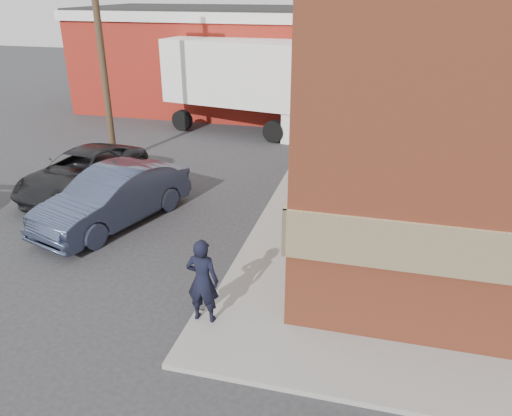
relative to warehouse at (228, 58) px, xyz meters
The scene contains 8 objects.
ground 21.07m from the warehouse, 73.30° to the right, with size 90.00×90.00×0.00m, color #28282B.
sidewalk_west 13.12m from the warehouse, 59.04° to the right, with size 1.80×18.00×0.12m, color gray.
warehouse is the anchor object (origin of this frame).
utility_pole 11.27m from the warehouse, 97.77° to the right, with size 2.00×0.26×9.00m.
man 21.14m from the warehouse, 74.02° to the right, with size 0.70×0.46×1.92m, color black.
sedan 16.38m from the warehouse, 84.90° to the right, with size 1.80×5.16×1.70m, color #313A51.
suv_a 14.35m from the warehouse, 93.61° to the right, with size 2.43×5.26×1.46m, color black.
box_truck 5.88m from the warehouse, 61.11° to the right, with size 9.16×4.13×4.36m.
Camera 1 is at (3.10, -8.53, 6.70)m, focal length 35.00 mm.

